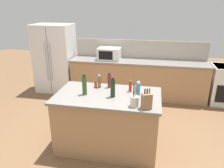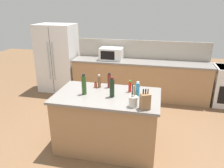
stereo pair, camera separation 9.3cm
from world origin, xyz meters
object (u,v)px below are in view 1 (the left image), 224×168
knife_block (147,101)px  hot_sauce_bottle (130,86)px  olive_oil_bottle (84,85)px  wine_bottle (113,88)px  spice_jar_paprika (96,85)px  pepper_grinder (99,82)px  utensil_crock (135,101)px  spice_jar_oregano (135,94)px  refrigerator (55,58)px  dish_soap_bottle (138,89)px  vinegar_bottle (109,81)px  microwave (109,54)px

knife_block → hot_sauce_bottle: (-0.28, 0.56, -0.02)m
olive_oil_bottle → wine_bottle: 0.45m
spice_jar_paprika → hot_sauce_bottle: bearing=-6.8°
pepper_grinder → spice_jar_paprika: (-0.06, -0.01, -0.06)m
pepper_grinder → wine_bottle: 0.45m
utensil_crock → olive_oil_bottle: olive_oil_bottle is taller
spice_jar_paprika → spice_jar_oregano: (0.69, -0.27, 0.00)m
knife_block → hot_sauce_bottle: 0.63m
pepper_grinder → spice_jar_oregano: bearing=-24.2°
refrigerator → spice_jar_paprika: (1.66, -1.98, 0.09)m
dish_soap_bottle → spice_jar_paprika: bearing=164.8°
pepper_grinder → vinegar_bottle: size_ratio=0.88×
utensil_crock → hot_sauce_bottle: bearing=103.0°
pepper_grinder → hot_sauce_bottle: size_ratio=1.16×
knife_block → spice_jar_paprika: knife_block is taller
olive_oil_bottle → hot_sauce_bottle: size_ratio=1.71×
utensil_crock → pepper_grinder: size_ratio=1.42×
spice_jar_paprika → wine_bottle: size_ratio=0.30×
utensil_crock → pepper_grinder: bearing=137.5°
refrigerator → wine_bottle: (2.02, -2.31, 0.20)m
hot_sauce_bottle → vinegar_bottle: (-0.37, 0.12, 0.03)m
pepper_grinder → vinegar_bottle: 0.17m
pepper_grinder → spice_jar_paprika: pepper_grinder is taller
knife_block → pepper_grinder: bearing=118.3°
utensil_crock → hot_sauce_bottle: (-0.12, 0.52, 0.01)m
knife_block → pepper_grinder: (-0.82, 0.64, -0.01)m
refrigerator → hot_sauce_bottle: 3.06m
pepper_grinder → dish_soap_bottle: dish_soap_bottle is taller
refrigerator → knife_block: 3.65m
spice_jar_oregano → hot_sauce_bottle: bearing=115.5°
microwave → olive_oil_bottle: (0.08, -2.25, 0.01)m
olive_oil_bottle → wine_bottle: size_ratio=1.05×
spice_jar_paprika → hot_sauce_bottle: 0.60m
utensil_crock → hot_sauce_bottle: size_ratio=1.66×
spice_jar_paprika → vinegar_bottle: vinegar_bottle is taller
pepper_grinder → refrigerator: bearing=131.1°
pepper_grinder → olive_oil_bottle: bearing=-114.6°
olive_oil_bottle → vinegar_bottle: size_ratio=1.29×
knife_block → spice_jar_oregano: 0.41m
microwave → spice_jar_paprika: size_ratio=5.80×
olive_oil_bottle → dish_soap_bottle: size_ratio=1.45×
vinegar_bottle → utensil_crock: bearing=-52.5°
wine_bottle → spice_jar_oregano: size_ratio=3.27×
utensil_crock → vinegar_bottle: bearing=127.5°
microwave → pepper_grinder: microwave is taller
microwave → utensil_crock: bearing=-70.7°
knife_block → hot_sauce_bottle: size_ratio=1.50×
microwave → utensil_crock: size_ratio=1.74×
microwave → hot_sauce_bottle: size_ratio=2.88×
spice_jar_paprika → vinegar_bottle: (0.23, 0.05, 0.08)m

